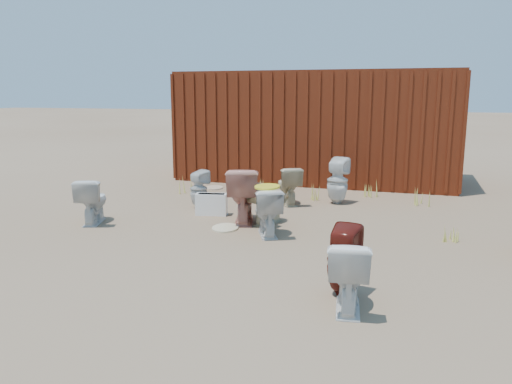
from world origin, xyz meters
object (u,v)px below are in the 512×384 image
(toilet_front_c, at_px, (348,274))
(toilet_back_e, at_px, (337,181))
(toilet_back_beige_right, at_px, (268,202))
(toilet_back_yellowlid, at_px, (267,211))
(loose_tank, at_px, (212,204))
(toilet_back_a, at_px, (199,189))
(toilet_front_maroon, at_px, (344,261))
(toilet_back_beige_left, at_px, (288,185))
(toilet_front_a, at_px, (92,201))
(toilet_front_pink, at_px, (243,195))
(shipping_container, at_px, (317,126))

(toilet_front_c, xyz_separation_m, toilet_back_e, (-0.76, 4.42, 0.08))
(toilet_back_beige_right, relative_size, toilet_back_yellowlid, 0.97)
(loose_tank, bearing_deg, toilet_back_a, 123.29)
(toilet_front_maroon, relative_size, loose_tank, 1.40)
(toilet_back_beige_right, bearing_deg, toilet_back_beige_left, -73.69)
(toilet_front_a, relative_size, loose_tank, 1.38)
(toilet_front_pink, bearing_deg, toilet_front_maroon, 112.59)
(toilet_front_a, height_order, toilet_back_yellowlid, toilet_front_a)
(shipping_container, height_order, loose_tank, shipping_container)
(toilet_front_c, relative_size, toilet_back_a, 1.03)
(toilet_back_e, distance_m, loose_tank, 2.34)
(toilet_back_yellowlid, bearing_deg, toilet_back_beige_right, -98.55)
(toilet_front_a, bearing_deg, toilet_front_pink, 179.60)
(toilet_back_beige_right, distance_m, loose_tank, 1.05)
(toilet_front_maroon, bearing_deg, loose_tank, -38.01)
(toilet_front_maroon, bearing_deg, toilet_back_a, -37.86)
(toilet_front_c, distance_m, toilet_back_yellowlid, 2.52)
(toilet_front_pink, relative_size, toilet_front_c, 1.26)
(shipping_container, height_order, toilet_back_beige_left, shipping_container)
(toilet_back_yellowlid, bearing_deg, shipping_container, -111.58)
(shipping_container, distance_m, toilet_front_c, 7.19)
(toilet_back_beige_left, relative_size, toilet_back_e, 0.82)
(toilet_back_beige_left, xyz_separation_m, toilet_back_yellowlid, (0.20, -2.01, -0.00))
(toilet_front_pink, xyz_separation_m, toilet_back_e, (1.17, 1.74, -0.01))
(toilet_front_a, relative_size, toilet_back_yellowlid, 1.03)
(toilet_front_a, bearing_deg, toilet_back_yellowlid, 164.21)
(shipping_container, xyz_separation_m, toilet_back_a, (-1.35, -3.57, -0.87))
(toilet_front_pink, relative_size, loose_tank, 1.69)
(toilet_front_pink, relative_size, toilet_back_beige_right, 1.30)
(toilet_back_a, distance_m, toilet_back_beige_left, 1.57)
(toilet_front_pink, xyz_separation_m, toilet_back_beige_right, (0.37, 0.04, -0.10))
(toilet_back_a, xyz_separation_m, loose_tank, (0.41, -0.42, -0.15))
(shipping_container, relative_size, toilet_front_a, 8.72)
(shipping_container, relative_size, toilet_back_a, 9.21)
(toilet_back_e, bearing_deg, toilet_back_beige_right, 74.61)
(shipping_container, bearing_deg, toilet_back_a, -110.73)
(toilet_front_maroon, relative_size, toilet_back_yellowlid, 1.04)
(toilet_front_a, distance_m, toilet_back_yellowlid, 2.71)
(toilet_back_yellowlid, bearing_deg, toilet_back_e, -129.47)
(toilet_front_pink, bearing_deg, toilet_front_a, 3.71)
(toilet_back_a, bearing_deg, toilet_back_beige_left, -126.57)
(toilet_front_a, distance_m, toilet_back_a, 1.81)
(toilet_back_beige_left, bearing_deg, toilet_back_e, 171.12)
(toilet_front_c, bearing_deg, toilet_back_beige_left, -76.51)
(shipping_container, xyz_separation_m, toilet_front_maroon, (1.53, -6.64, -0.85))
(toilet_front_pink, bearing_deg, toilet_back_e, -139.01)
(toilet_front_a, bearing_deg, shipping_container, -135.50)
(toilet_back_beige_right, xyz_separation_m, loose_tank, (-1.01, 0.23, -0.15))
(toilet_front_c, distance_m, loose_tank, 3.92)
(toilet_back_e, bearing_deg, shipping_container, -61.43)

